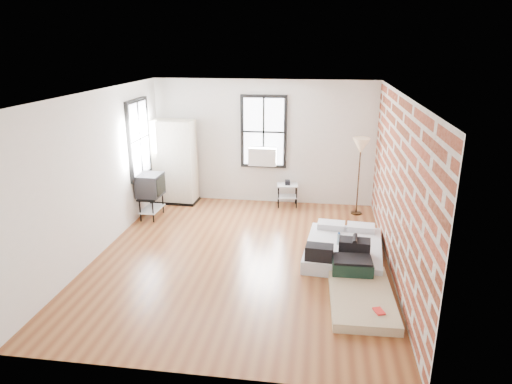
% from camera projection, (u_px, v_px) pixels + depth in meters
% --- Properties ---
extents(ground, '(6.00, 6.00, 0.00)m').
position_uv_depth(ground, '(242.00, 257.00, 7.94)').
color(ground, brown).
rests_on(ground, ground).
extents(room_shell, '(5.02, 6.02, 2.80)m').
position_uv_depth(room_shell, '(258.00, 155.00, 7.71)').
color(room_shell, silver).
rests_on(room_shell, ground).
extents(mattress_main, '(1.42, 1.83, 0.56)m').
position_uv_depth(mattress_main, '(343.00, 248.00, 7.91)').
color(mattress_main, silver).
rests_on(mattress_main, ground).
extents(mattress_bare, '(0.93, 1.71, 0.36)m').
position_uv_depth(mattress_bare, '(359.00, 288.00, 6.70)').
color(mattress_bare, '#C2B38C').
rests_on(mattress_bare, ground).
extents(wardrobe, '(0.99, 0.60, 1.92)m').
position_uv_depth(wardrobe, '(175.00, 162.00, 10.40)').
color(wardrobe, black).
rests_on(wardrobe, ground).
extents(side_table, '(0.50, 0.42, 0.60)m').
position_uv_depth(side_table, '(287.00, 189.00, 10.29)').
color(side_table, black).
rests_on(side_table, ground).
extents(floor_lamp, '(0.36, 0.36, 1.67)m').
position_uv_depth(floor_lamp, '(361.00, 149.00, 9.51)').
color(floor_lamp, '#312010').
rests_on(floor_lamp, ground).
extents(tv_stand, '(0.49, 0.68, 0.95)m').
position_uv_depth(tv_stand, '(151.00, 187.00, 9.54)').
color(tv_stand, black).
rests_on(tv_stand, ground).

